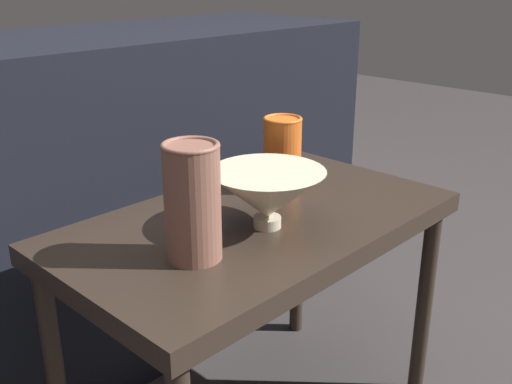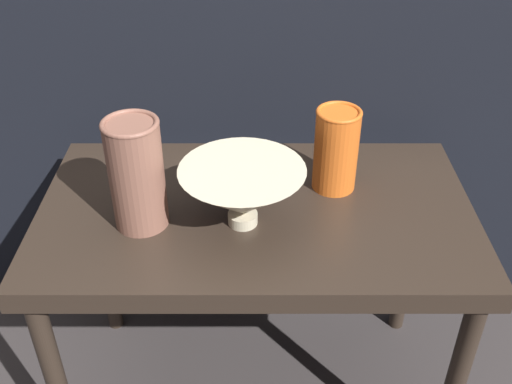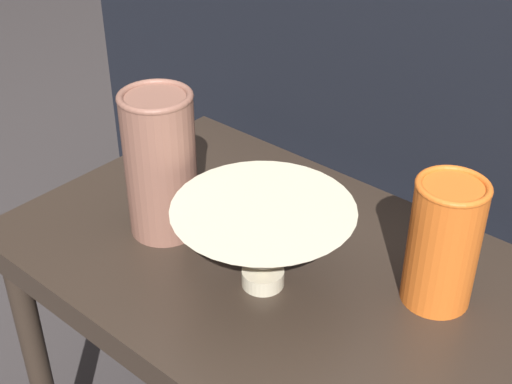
# 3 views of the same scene
# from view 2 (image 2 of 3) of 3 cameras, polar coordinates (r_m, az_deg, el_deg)

# --- Properties ---
(table) EXTENTS (0.79, 0.45, 0.51)m
(table) POSITION_cam_2_polar(r_m,az_deg,el_deg) (1.12, -0.19, -3.76)
(table) COLOR #2D231C
(table) RESTS_ON ground_plane
(couch_backdrop) EXTENTS (1.49, 0.50, 0.82)m
(couch_backdrop) POSITION_cam_2_polar(r_m,az_deg,el_deg) (1.60, -0.12, 7.20)
(couch_backdrop) COLOR black
(couch_backdrop) RESTS_ON ground_plane
(bowl) EXTENTS (0.21, 0.21, 0.11)m
(bowl) POSITION_cam_2_polar(r_m,az_deg,el_deg) (1.01, -1.52, -0.03)
(bowl) COLOR beige
(bowl) RESTS_ON table
(vase_textured_left) EXTENTS (0.09, 0.09, 0.20)m
(vase_textured_left) POSITION_cam_2_polar(r_m,az_deg,el_deg) (1.01, -11.54, 1.77)
(vase_textured_left) COLOR brown
(vase_textured_left) RESTS_ON table
(vase_colorful_right) EXTENTS (0.08, 0.08, 0.16)m
(vase_colorful_right) POSITION_cam_2_polar(r_m,az_deg,el_deg) (1.10, 7.45, 4.11)
(vase_colorful_right) COLOR orange
(vase_colorful_right) RESTS_ON table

